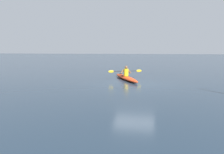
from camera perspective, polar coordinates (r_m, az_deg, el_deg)
name	(u,v)px	position (r m, az deg, el deg)	size (l,w,h in m)	color
ground_plane	(135,84)	(13.53, 5.90, -1.84)	(160.00, 160.00, 0.00)	#1E2D3D
kayak	(126,78)	(15.44, 3.64, -0.17)	(2.35, 4.35, 0.26)	red
kayaker	(126,72)	(15.37, 3.67, 1.43)	(2.27, 1.04, 0.71)	yellow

